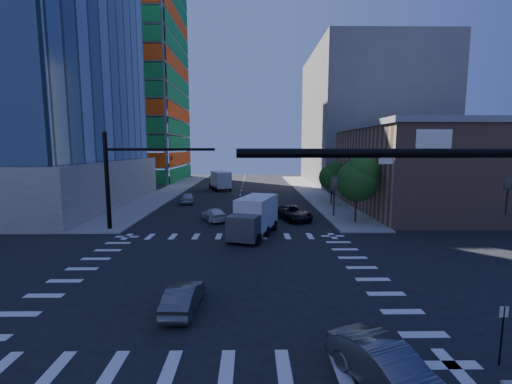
{
  "coord_description": "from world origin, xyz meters",
  "views": [
    {
      "loc": [
        1.88,
        -20.19,
        7.68
      ],
      "look_at": [
        2.25,
        8.0,
        4.05
      ],
      "focal_mm": 24.0,
      "sensor_mm": 36.0,
      "label": 1
    }
  ],
  "objects": [
    {
      "name": "car_sb_mid",
      "position": [
        -7.04,
        27.13,
        0.76
      ],
      "size": [
        2.3,
        4.63,
        1.52
      ],
      "primitive_type": "imported",
      "rotation": [
        0.0,
        0.0,
        3.26
      ],
      "color": "#B3B5BB",
      "rests_on": "ground"
    },
    {
      "name": "tree_north",
      "position": [
        12.93,
        25.9,
        3.99
      ],
      "size": [
        3.54,
        3.52,
        5.78
      ],
      "color": "#382316",
      "rests_on": "sidewalk_ne"
    },
    {
      "name": "car_sb_cross",
      "position": [
        -1.37,
        -4.67,
        0.64
      ],
      "size": [
        1.53,
        3.93,
        1.28
      ],
      "primitive_type": "imported",
      "rotation": [
        0.0,
        0.0,
        3.09
      ],
      "color": "#4D4E53",
      "rests_on": "ground"
    },
    {
      "name": "box_truck_far",
      "position": [
        -4.0,
        42.39,
        1.53
      ],
      "size": [
        4.76,
        7.14,
        3.46
      ],
      "rotation": [
        0.0,
        0.0,
        3.47
      ],
      "color": "black",
      "rests_on": "ground"
    },
    {
      "name": "signal_mast_nw",
      "position": [
        -10.0,
        11.5,
        5.49
      ],
      "size": [
        10.2,
        0.4,
        9.0
      ],
      "color": "black",
      "rests_on": "sidewalk_nw"
    },
    {
      "name": "commercial_building",
      "position": [
        25.0,
        22.0,
        5.31
      ],
      "size": [
        20.5,
        22.5,
        10.6
      ],
      "color": "#997658",
      "rests_on": "ground"
    },
    {
      "name": "car_sb_near",
      "position": [
        -2.14,
        15.57,
        0.66
      ],
      "size": [
        3.51,
        4.94,
        1.33
      ],
      "primitive_type": "imported",
      "rotation": [
        0.0,
        0.0,
        3.54
      ],
      "color": "silver",
      "rests_on": "ground"
    },
    {
      "name": "car_nb_right",
      "position": [
        6.18,
        -10.19,
        0.74
      ],
      "size": [
        3.23,
        4.74,
        1.48
      ],
      "primitive_type": "imported",
      "rotation": [
        0.0,
        0.0,
        0.41
      ],
      "color": "#54555A",
      "rests_on": "ground"
    },
    {
      "name": "ground",
      "position": [
        0.0,
        0.0,
        0.0
      ],
      "size": [
        160.0,
        160.0,
        0.0
      ],
      "primitive_type": "plane",
      "color": "black",
      "rests_on": "ground"
    },
    {
      "name": "construction_building",
      "position": [
        -27.41,
        61.93,
        24.61
      ],
      "size": [
        25.16,
        34.5,
        70.6
      ],
      "color": "gray",
      "rests_on": "ground"
    },
    {
      "name": "sidewalk_ne",
      "position": [
        12.5,
        40.0,
        0.07
      ],
      "size": [
        5.0,
        60.0,
        0.15
      ],
      "primitive_type": "cube",
      "color": "gray",
      "rests_on": "ground"
    },
    {
      "name": "no_parking_sign",
      "position": [
        10.7,
        -9.0,
        1.38
      ],
      "size": [
        0.3,
        0.06,
        2.2
      ],
      "color": "black",
      "rests_on": "ground"
    },
    {
      "name": "road_markings",
      "position": [
        0.0,
        0.0,
        0.01
      ],
      "size": [
        20.0,
        20.0,
        0.01
      ],
      "primitive_type": "cube",
      "color": "silver",
      "rests_on": "ground"
    },
    {
      "name": "bg_building_ne",
      "position": [
        27.0,
        55.0,
        14.0
      ],
      "size": [
        24.0,
        30.0,
        28.0
      ],
      "primitive_type": "cube",
      "color": "slate",
      "rests_on": "ground"
    },
    {
      "name": "car_nb_far",
      "position": [
        6.31,
        15.9,
        0.77
      ],
      "size": [
        4.27,
        6.05,
        1.53
      ],
      "primitive_type": "imported",
      "rotation": [
        0.0,
        0.0,
        0.35
      ],
      "color": "black",
      "rests_on": "ground"
    },
    {
      "name": "sidewalk_nw",
      "position": [
        -12.5,
        40.0,
        0.07
      ],
      "size": [
        5.0,
        60.0,
        0.15
      ],
      "primitive_type": "cube",
      "color": "gray",
      "rests_on": "ground"
    },
    {
      "name": "tree_south",
      "position": [
        12.63,
        13.9,
        4.69
      ],
      "size": [
        4.16,
        4.16,
        6.82
      ],
      "color": "#382316",
      "rests_on": "sidewalk_ne"
    },
    {
      "name": "box_truck_near",
      "position": [
        2.01,
        8.94,
        1.49
      ],
      "size": [
        4.63,
        6.94,
        3.36
      ],
      "rotation": [
        0.0,
        0.0,
        -0.33
      ],
      "color": "black",
      "rests_on": "ground"
    }
  ]
}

